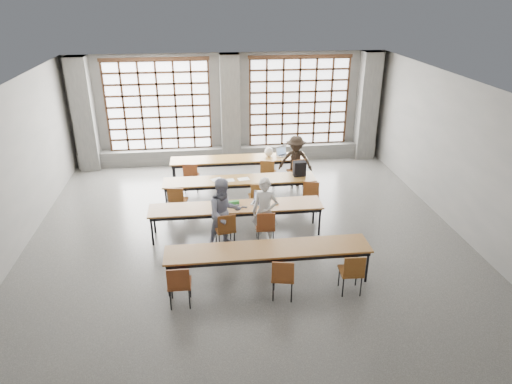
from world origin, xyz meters
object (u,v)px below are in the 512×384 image
Objects in this scene: chair_near_left at (179,282)px; student_female at (224,213)px; chair_front_right at (265,225)px; chair_near_right at (352,270)px; mouse at (277,203)px; chair_front_left at (226,227)px; backpack at (299,169)px; desk_row_b at (240,181)px; chair_mid_right at (311,192)px; chair_back_mid at (268,171)px; laptop_front at (260,200)px; student_male at (265,212)px; chair_mid_left at (177,199)px; green_box at (234,203)px; desk_row_c at (236,208)px; chair_near_mid at (283,275)px; phone at (244,207)px; plastic_bag at (269,152)px; desk_row_a at (239,160)px; chair_mid_centre at (258,195)px; red_pouch at (179,281)px; student_back at (296,161)px; chair_back_left at (191,174)px; desk_row_d at (268,251)px; laptop_back at (283,153)px; chair_back_right at (297,169)px.

chair_near_left is 2.28m from student_female.
chair_near_right is at bearing -54.76° from chair_front_right.
chair_near_left is 8.98× the size of mouse.
chair_front_left is 2.20× the size of backpack.
chair_mid_right reaches higher than desk_row_b.
laptop_front is at bearing -102.35° from chair_back_mid.
mouse is at bearing 72.95° from student_male.
chair_back_mid is at bearing 99.42° from chair_near_right.
chair_front_left is 0.93m from student_male.
chair_front_left is at bearing -54.97° from chair_mid_left.
desk_row_c is at bearing -57.99° from green_box.
chair_near_mid is 2.68m from laptop_front.
mouse is at bearing 5.93° from phone.
desk_row_c is 8.85× the size of laptop_front.
chair_near_mid is (0.94, -1.93, 0.00)m from chair_front_left.
mouse is 0.34× the size of plastic_bag.
desk_row_a is 2.26m from chair_mid_centre.
red_pouch is at bearing -132.33° from student_female.
chair_near_left is at bearing -112.56° from student_male.
student_back is at bearing 52.96° from chair_mid_centre.
mouse is (0.30, 2.54, 0.21)m from chair_near_mid.
red_pouch is (-0.95, -1.86, -0.04)m from chair_front_left.
chair_mid_centre reaches higher than desk_row_a.
phone is (1.25, -2.66, 0.20)m from chair_back_left.
chair_mid_left is at bearing 120.20° from chair_near_mid.
desk_row_c is at bearing 65.57° from chair_front_left.
red_pouch is (-3.05, -4.12, -0.43)m from backpack.
green_box is (1.02, -2.48, 0.24)m from chair_back_left.
student_female is at bearing 171.80° from chair_front_right.
green_box is at bearing 132.35° from chair_front_right.
chair_front_right is at bearing -25.38° from student_female.
chair_mid_left and chair_mid_centre have the same top height.
backpack is (0.87, 1.65, 0.18)m from mouse.
chair_front_right is (0.13, 1.31, -0.13)m from desk_row_d.
laptop_back is at bearing 77.91° from mouse.
chair_front_right is 0.78m from laptop_front.
chair_back_left is at bearing 112.40° from green_box.
plastic_bag is (1.01, 1.66, 0.21)m from desk_row_b.
desk_row_c is 2.65m from chair_near_mid.
student_male is at bearing 88.44° from chair_front_right.
phone is (-1.76, -2.79, -0.01)m from student_back.
chair_near_mid is at bearing -89.33° from student_back.
chair_back_mid is 1.00× the size of chair_back_right.
chair_mid_right is 1.75m from student_back.
chair_back_left and chair_near_right have the same top height.
chair_mid_left reaches higher than green_box.
chair_back_left is 3.28m from chair_front_left.
chair_near_mid is at bearing -2.36° from red_pouch.
chair_near_right is (1.74, -4.15, -0.13)m from desk_row_b.
desk_row_a is 1.55m from chair_back_left.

